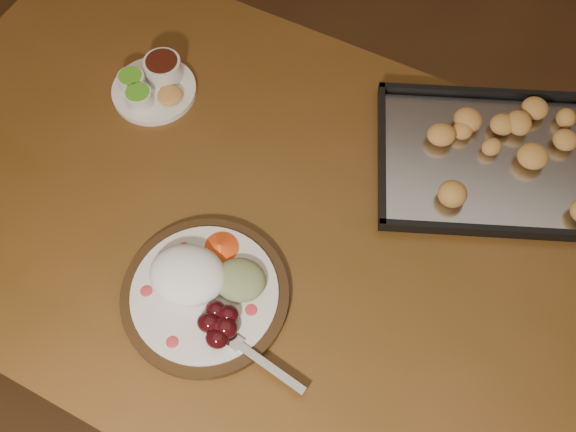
% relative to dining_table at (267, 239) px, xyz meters
% --- Properties ---
extents(ground, '(4.00, 4.00, 0.00)m').
position_rel_dining_table_xyz_m(ground, '(0.14, 0.22, -0.65)').
color(ground, brown).
rests_on(ground, ground).
extents(dining_table, '(1.65, 1.19, 0.75)m').
position_rel_dining_table_xyz_m(dining_table, '(0.00, 0.00, 0.00)').
color(dining_table, brown).
rests_on(dining_table, ground).
extents(dinner_plate, '(0.35, 0.29, 0.07)m').
position_rel_dining_table_xyz_m(dinner_plate, '(-0.06, -0.17, 0.12)').
color(dinner_plate, '#331F0E').
rests_on(dinner_plate, dining_table).
extents(condiment_saucer, '(0.17, 0.17, 0.06)m').
position_rel_dining_table_xyz_m(condiment_saucer, '(-0.30, 0.22, 0.12)').
color(condiment_saucer, white).
rests_on(condiment_saucer, dining_table).
extents(baking_tray, '(0.49, 0.40, 0.05)m').
position_rel_dining_table_xyz_m(baking_tray, '(0.38, 0.23, 0.11)').
color(baking_tray, black).
rests_on(baking_tray, dining_table).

